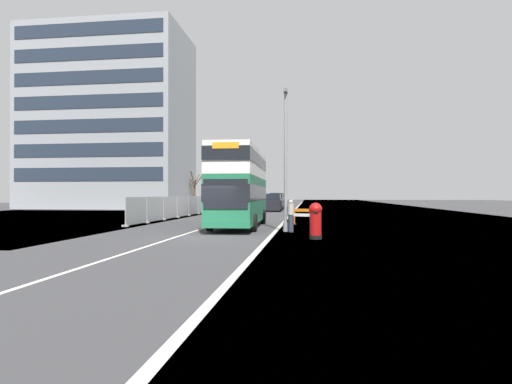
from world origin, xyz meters
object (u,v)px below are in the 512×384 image
at_px(double_decker_bus, 240,186).
at_px(pedestrian_at_kerb, 291,216).
at_px(lamppost_foreground, 286,164).
at_px(roadworks_barrier, 305,215).
at_px(car_receding_mid, 274,203).
at_px(car_far_side, 279,201).
at_px(car_receding_far, 277,202).
at_px(car_oncoming_near, 217,205).
at_px(red_pillar_postbox, 316,219).

relative_size(double_decker_bus, pedestrian_at_kerb, 6.11).
distance_m(lamppost_foreground, roadworks_barrier, 5.93).
relative_size(car_receding_mid, pedestrian_at_kerb, 2.18).
relative_size(lamppost_foreground, car_far_side, 2.06).
height_order(roadworks_barrier, car_far_side, car_far_side).
xyz_separation_m(lamppost_foreground, car_receding_far, (-3.11, 32.99, -2.67)).
bearing_deg(car_oncoming_near, roadworks_barrier, -53.78).
bearing_deg(car_receding_far, red_pillar_postbox, -82.69).
height_order(car_oncoming_near, pedestrian_at_kerb, car_oncoming_near).
bearing_deg(pedestrian_at_kerb, lamppost_foreground, 143.78).
bearing_deg(red_pillar_postbox, pedestrian_at_kerb, 110.75).
relative_size(red_pillar_postbox, car_far_side, 0.44).
distance_m(double_decker_bus, pedestrian_at_kerb, 4.90).
distance_m(double_decker_bus, car_receding_far, 30.10).
relative_size(car_oncoming_near, car_receding_mid, 1.02).
relative_size(red_pillar_postbox, pedestrian_at_kerb, 0.95).
bearing_deg(red_pillar_postbox, lamppost_foreground, 113.68).
bearing_deg(car_far_side, double_decker_bus, -89.35).
bearing_deg(car_oncoming_near, car_receding_far, 73.92).
bearing_deg(car_far_side, lamppost_foreground, -85.30).
distance_m(lamppost_foreground, car_far_side, 42.84).
bearing_deg(car_receding_mid, pedestrian_at_kerb, -83.05).
xyz_separation_m(roadworks_barrier, car_receding_mid, (-4.00, 21.61, 0.32)).
distance_m(car_receding_mid, car_receding_far, 6.39).
bearing_deg(roadworks_barrier, lamppost_foreground, -101.62).
height_order(double_decker_bus, roadworks_barrier, double_decker_bus).
height_order(car_oncoming_near, car_far_side, car_far_side).
distance_m(lamppost_foreground, car_receding_far, 33.24).
height_order(red_pillar_postbox, car_oncoming_near, car_oncoming_near).
height_order(car_receding_mid, car_receding_far, car_receding_far).
height_order(lamppost_foreground, pedestrian_at_kerb, lamppost_foreground).
height_order(lamppost_foreground, roadworks_barrier, lamppost_foreground).
bearing_deg(pedestrian_at_kerb, car_receding_far, 95.86).
xyz_separation_m(roadworks_barrier, pedestrian_at_kerb, (-0.73, -5.20, 0.21)).
xyz_separation_m(red_pillar_postbox, car_far_side, (-5.08, 46.23, 0.14)).
xyz_separation_m(car_oncoming_near, car_far_side, (4.23, 25.67, 0.02)).
bearing_deg(car_receding_far, car_oncoming_near, -106.08).
relative_size(red_pillar_postbox, car_oncoming_near, 0.43).
height_order(car_oncoming_near, car_receding_mid, car_oncoming_near).
xyz_separation_m(red_pillar_postbox, car_oncoming_near, (-9.32, 20.55, 0.11)).
bearing_deg(double_decker_bus, car_oncoming_near, 108.48).
height_order(lamppost_foreground, car_oncoming_near, lamppost_foreground).
bearing_deg(double_decker_bus, car_receding_far, 90.11).
xyz_separation_m(car_far_side, pedestrian_at_kerb, (3.80, -42.83, -0.17)).
xyz_separation_m(double_decker_bus, roadworks_barrier, (4.08, 2.06, -1.89)).
relative_size(lamppost_foreground, car_receding_far, 1.76).
relative_size(double_decker_bus, car_far_side, 2.82).
xyz_separation_m(double_decker_bus, car_receding_mid, (0.08, 23.67, -1.57)).
height_order(roadworks_barrier, pedestrian_at_kerb, pedestrian_at_kerb).
distance_m(lamppost_foreground, pedestrian_at_kerb, 2.85).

